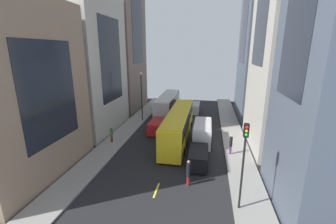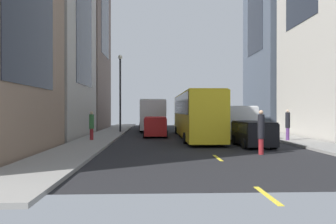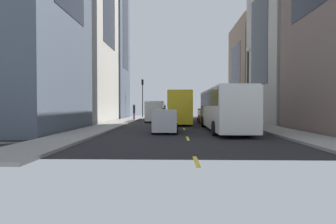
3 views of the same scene
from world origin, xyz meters
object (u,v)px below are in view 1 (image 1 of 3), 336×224
object	(u,v)px
streetcar_yellow	(179,123)
pedestrian_walking_far	(231,144)
car_black_0	(198,156)
car_red_1	(157,126)
pedestrian_crossing_mid	(188,172)
traffic_light_near_corner	(244,152)
city_bus_white	(168,103)
pedestrian_waiting_curb	(111,134)
delivery_van_white	(202,131)
car_silver_2	(195,107)

from	to	relation	value
streetcar_yellow	pedestrian_walking_far	distance (m)	7.22
streetcar_yellow	car_black_0	bearing A→B (deg)	-66.60
car_black_0	car_red_1	xyz separation A→B (m)	(-6.03, 8.11, 0.07)
streetcar_yellow	pedestrian_crossing_mid	world-z (taller)	streetcar_yellow
pedestrian_walking_far	traffic_light_near_corner	size ratio (longest dim) A/B	0.34
city_bus_white	car_black_0	bearing A→B (deg)	-70.62
car_red_1	traffic_light_near_corner	bearing A→B (deg)	-56.94
pedestrian_waiting_curb	delivery_van_white	bearing A→B (deg)	-142.01
city_bus_white	car_black_0	distance (m)	18.85
delivery_van_white	car_black_0	bearing A→B (deg)	-92.05
streetcar_yellow	traffic_light_near_corner	bearing A→B (deg)	-64.49
streetcar_yellow	pedestrian_walking_far	bearing A→B (deg)	-31.67
city_bus_white	delivery_van_white	xyz separation A→B (m)	(6.44, -12.24, -0.50)
streetcar_yellow	pedestrian_waiting_curb	xyz separation A→B (m)	(-7.76, -2.96, -0.89)
car_silver_2	pedestrian_walking_far	size ratio (longest dim) A/B	2.09
pedestrian_waiting_curb	pedestrian_walking_far	bearing A→B (deg)	-155.56
car_black_0	traffic_light_near_corner	xyz separation A→B (m)	(3.16, -6.00, 3.57)
traffic_light_near_corner	car_red_1	bearing A→B (deg)	123.06
delivery_van_white	pedestrian_waiting_curb	world-z (taller)	delivery_van_white
car_silver_2	pedestrian_walking_far	xyz separation A→B (m)	(4.87, -16.39, 0.29)
pedestrian_waiting_curb	pedestrian_crossing_mid	distance (m)	12.26
car_red_1	pedestrian_walking_far	bearing A→B (deg)	-29.88
car_red_1	pedestrian_waiting_curb	distance (m)	6.44
streetcar_yellow	car_silver_2	size ratio (longest dim) A/B	3.23
delivery_van_white	car_silver_2	bearing A→B (deg)	97.49
car_red_1	car_silver_2	bearing A→B (deg)	68.09
city_bus_white	pedestrian_waiting_curb	xyz separation A→B (m)	(-4.34, -14.18, -0.77)
car_black_0	car_silver_2	world-z (taller)	car_silver_2
pedestrian_crossing_mid	streetcar_yellow	bearing A→B (deg)	-85.30
city_bus_white	pedestrian_waiting_curb	bearing A→B (deg)	-107.03
pedestrian_walking_far	pedestrian_waiting_curb	world-z (taller)	pedestrian_walking_far
city_bus_white	car_red_1	size ratio (longest dim) A/B	2.90
traffic_light_near_corner	city_bus_white	bearing A→B (deg)	111.59
car_silver_2	pedestrian_crossing_mid	bearing A→B (deg)	-87.65
city_bus_white	car_silver_2	world-z (taller)	city_bus_white
car_silver_2	city_bus_white	bearing A→B (deg)	-163.29
pedestrian_crossing_mid	traffic_light_near_corner	size ratio (longest dim) A/B	0.36
car_silver_2	traffic_light_near_corner	world-z (taller)	traffic_light_near_corner
car_red_1	car_silver_2	distance (m)	11.89
car_red_1	pedestrian_crossing_mid	distance (m)	12.90
city_bus_white	pedestrian_crossing_mid	xyz separation A→B (m)	(5.58, -21.37, -0.80)
pedestrian_crossing_mid	car_silver_2	bearing A→B (deg)	-94.98
streetcar_yellow	pedestrian_crossing_mid	bearing A→B (deg)	-77.97
car_red_1	pedestrian_walking_far	world-z (taller)	pedestrian_walking_far
delivery_van_white	car_black_0	xyz separation A→B (m)	(-0.20, -5.51, -0.59)
car_silver_2	traffic_light_near_corner	xyz separation A→B (m)	(4.75, -25.15, 3.47)
car_black_0	pedestrian_walking_far	distance (m)	4.30
delivery_van_white	pedestrian_waiting_curb	distance (m)	10.96
traffic_light_near_corner	pedestrian_walking_far	bearing A→B (deg)	89.21
traffic_light_near_corner	car_black_0	bearing A→B (deg)	117.73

